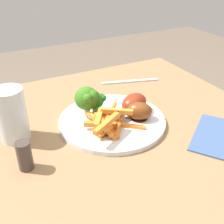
# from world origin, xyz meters

# --- Properties ---
(dining_table) EXTENTS (0.95, 0.72, 0.71)m
(dining_table) POSITION_xyz_m (0.00, 0.00, 0.59)
(dining_table) COLOR #8E6B47
(dining_table) RESTS_ON ground_plane
(dinner_plate) EXTENTS (0.27, 0.27, 0.01)m
(dinner_plate) POSITION_xyz_m (0.08, 0.01, 0.72)
(dinner_plate) COLOR silver
(dinner_plate) RESTS_ON dining_table
(broccoli_floret_front) EXTENTS (0.07, 0.07, 0.08)m
(broccoli_floret_front) POSITION_xyz_m (0.03, 0.05, 0.78)
(broccoli_floret_front) COLOR #83A94E
(broccoli_floret_front) RESTS_ON dinner_plate
(broccoli_floret_middle) EXTENTS (0.05, 0.05, 0.06)m
(broccoli_floret_middle) POSITION_xyz_m (0.05, 0.06, 0.76)
(broccoli_floret_middle) COLOR #90A54B
(broccoli_floret_middle) RESTS_ON dinner_plate
(carrot_fries_pile) EXTENTS (0.14, 0.13, 0.05)m
(carrot_fries_pile) POSITION_xyz_m (0.04, -0.02, 0.75)
(carrot_fries_pile) COLOR orange
(carrot_fries_pile) RESTS_ON dinner_plate
(chicken_drumstick_near) EXTENTS (0.13, 0.08, 0.05)m
(chicken_drumstick_near) POSITION_xyz_m (0.14, 0.02, 0.75)
(chicken_drumstick_near) COLOR #5F1A0C
(chicken_drumstick_near) RESTS_ON dinner_plate
(chicken_drumstick_far) EXTENTS (0.11, 0.09, 0.04)m
(chicken_drumstick_far) POSITION_xyz_m (0.13, -0.01, 0.75)
(chicken_drumstick_far) COLOR #50220D
(chicken_drumstick_far) RESTS_ON dinner_plate
(fork) EXTENTS (0.19, 0.07, 0.00)m
(fork) POSITION_xyz_m (0.24, 0.21, 0.72)
(fork) COLOR silver
(fork) RESTS_ON dining_table
(water_glass) EXTENTS (0.07, 0.07, 0.13)m
(water_glass) POSITION_xyz_m (-0.15, 0.06, 0.78)
(water_glass) COLOR silver
(water_glass) RESTS_ON dining_table
(pepper_shaker) EXTENTS (0.03, 0.03, 0.06)m
(pepper_shaker) POSITION_xyz_m (-0.15, -0.06, 0.75)
(pepper_shaker) COLOR #423833
(pepper_shaker) RESTS_ON dining_table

